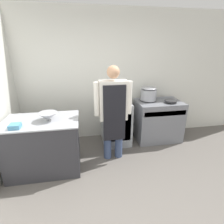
{
  "coord_description": "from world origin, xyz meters",
  "views": [
    {
      "loc": [
        -0.43,
        -1.52,
        1.93
      ],
      "look_at": [
        0.05,
        1.19,
        0.93
      ],
      "focal_mm": 28.0,
      "sensor_mm": 36.0,
      "label": 1
    }
  ],
  "objects_px": {
    "fridge_unit": "(116,123)",
    "mixing_bowl": "(48,117)",
    "stove": "(158,120)",
    "plastic_tub": "(15,126)",
    "stock_pot": "(149,93)",
    "person_cook": "(113,109)",
    "saute_pan": "(171,101)"
  },
  "relations": [
    {
      "from": "fridge_unit",
      "to": "mixing_bowl",
      "type": "xyz_separation_m",
      "value": [
        -1.21,
        -0.71,
        0.5
      ]
    },
    {
      "from": "stove",
      "to": "plastic_tub",
      "type": "xyz_separation_m",
      "value": [
        -2.56,
        -0.91,
        0.48
      ]
    },
    {
      "from": "plastic_tub",
      "to": "mixing_bowl",
      "type": "bearing_deg",
      "value": 27.43
    },
    {
      "from": "stove",
      "to": "mixing_bowl",
      "type": "distance_m",
      "value": 2.31
    },
    {
      "from": "stock_pot",
      "to": "person_cook",
      "type": "bearing_deg",
      "value": -143.27
    },
    {
      "from": "fridge_unit",
      "to": "stock_pot",
      "type": "distance_m",
      "value": 0.93
    },
    {
      "from": "mixing_bowl",
      "to": "person_cook",
      "type": "bearing_deg",
      "value": 7.73
    },
    {
      "from": "mixing_bowl",
      "to": "stock_pot",
      "type": "xyz_separation_m",
      "value": [
        1.93,
        0.8,
        0.08
      ]
    },
    {
      "from": "stove",
      "to": "stock_pot",
      "type": "height_order",
      "value": "stock_pot"
    },
    {
      "from": "plastic_tub",
      "to": "saute_pan",
      "type": "distance_m",
      "value": 2.87
    },
    {
      "from": "fridge_unit",
      "to": "person_cook",
      "type": "xyz_separation_m",
      "value": [
        -0.16,
        -0.57,
        0.51
      ]
    },
    {
      "from": "stove",
      "to": "saute_pan",
      "type": "distance_m",
      "value": 0.52
    },
    {
      "from": "person_cook",
      "to": "saute_pan",
      "type": "height_order",
      "value": "person_cook"
    },
    {
      "from": "stove",
      "to": "stock_pot",
      "type": "xyz_separation_m",
      "value": [
        -0.22,
        0.11,
        0.6
      ]
    },
    {
      "from": "fridge_unit",
      "to": "saute_pan",
      "type": "relative_size",
      "value": 3.6
    },
    {
      "from": "fridge_unit",
      "to": "plastic_tub",
      "type": "bearing_deg",
      "value": -150.21
    },
    {
      "from": "stove",
      "to": "person_cook",
      "type": "height_order",
      "value": "person_cook"
    },
    {
      "from": "stove",
      "to": "plastic_tub",
      "type": "relative_size",
      "value": 6.64
    },
    {
      "from": "stove",
      "to": "person_cook",
      "type": "relative_size",
      "value": 0.57
    },
    {
      "from": "person_cook",
      "to": "stock_pot",
      "type": "bearing_deg",
      "value": 36.73
    },
    {
      "from": "person_cook",
      "to": "saute_pan",
      "type": "bearing_deg",
      "value": 18.8
    },
    {
      "from": "person_cook",
      "to": "stock_pot",
      "type": "distance_m",
      "value": 1.11
    },
    {
      "from": "mixing_bowl",
      "to": "stove",
      "type": "bearing_deg",
      "value": 17.87
    },
    {
      "from": "person_cook",
      "to": "stock_pot",
      "type": "height_order",
      "value": "person_cook"
    },
    {
      "from": "plastic_tub",
      "to": "stock_pot",
      "type": "relative_size",
      "value": 0.43
    },
    {
      "from": "person_cook",
      "to": "saute_pan",
      "type": "distance_m",
      "value": 1.37
    },
    {
      "from": "fridge_unit",
      "to": "person_cook",
      "type": "distance_m",
      "value": 0.78
    },
    {
      "from": "mixing_bowl",
      "to": "plastic_tub",
      "type": "bearing_deg",
      "value": -152.57
    },
    {
      "from": "saute_pan",
      "to": "stove",
      "type": "bearing_deg",
      "value": 150.4
    },
    {
      "from": "fridge_unit",
      "to": "stock_pot",
      "type": "height_order",
      "value": "stock_pot"
    },
    {
      "from": "mixing_bowl",
      "to": "saute_pan",
      "type": "bearing_deg",
      "value": 13.99
    },
    {
      "from": "fridge_unit",
      "to": "saute_pan",
      "type": "distance_m",
      "value": 1.23
    }
  ]
}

